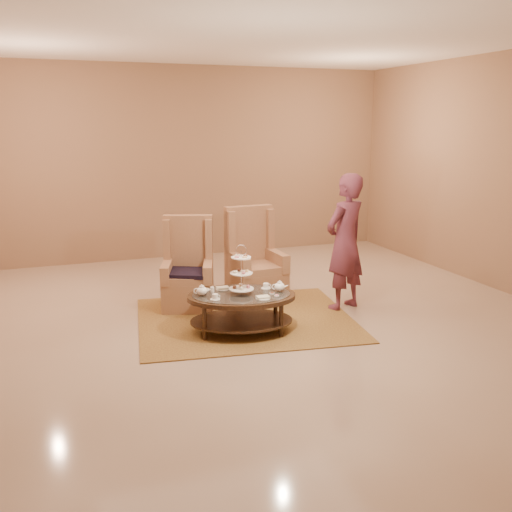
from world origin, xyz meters
name	(u,v)px	position (x,y,z in m)	size (l,w,h in m)	color
ground	(254,323)	(0.00, 0.00, 0.00)	(8.00, 8.00, 0.00)	tan
ceiling	(254,323)	(0.00, 0.00, 0.00)	(8.00, 8.00, 0.02)	white
wall_back	(181,163)	(0.00, 4.00, 1.75)	(8.00, 0.04, 3.50)	#906B4E
rug	(246,319)	(-0.07, 0.15, 0.01)	(2.99, 2.61, 0.01)	olive
tea_table	(241,301)	(-0.25, -0.25, 0.40)	(1.48, 1.18, 1.09)	black
armchair_left	(188,277)	(-0.62, 0.96, 0.42)	(0.85, 0.86, 1.25)	#9D6B4A
armchair_right	(254,268)	(0.37, 1.03, 0.44)	(0.75, 0.78, 1.32)	#9D6B4A
person	(345,242)	(1.35, 0.16, 0.92)	(0.79, 0.67, 1.85)	#5F2938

